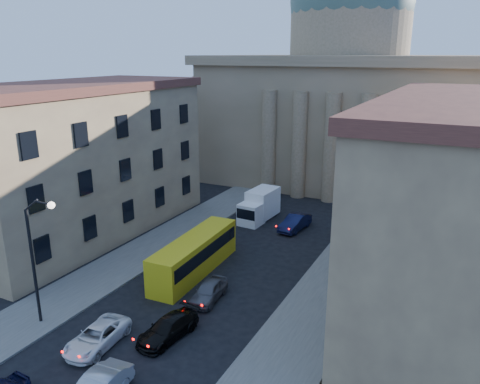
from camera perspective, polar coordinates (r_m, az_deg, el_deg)
name	(u,v)px	position (r m, az deg, el deg)	size (l,w,h in m)	color
sidewalk_left	(127,261)	(41.80, -13.58, -8.23)	(5.00, 60.00, 0.15)	#55534E
sidewalk_right	(318,308)	(34.35, 9.46, -13.74)	(5.00, 60.00, 0.15)	#55534E
church	(345,93)	(68.33, 12.66, 11.65)	(68.02, 28.76, 36.60)	#766548
building_left	(80,159)	(47.89, -18.96, 3.79)	(11.60, 26.60, 14.70)	tan
building_right	(467,210)	(34.04, 25.93, -1.99)	(11.60, 26.60, 14.70)	tan
street_lamp	(37,251)	(32.38, -23.50, -6.63)	(2.62, 0.44, 8.83)	black
car_left_mid	(97,337)	(31.16, -17.01, -16.50)	(2.17, 4.71, 1.31)	white
car_right_mid	(168,328)	(30.96, -8.76, -16.10)	(1.88, 4.61, 1.34)	black
car_right_far	(209,291)	(34.78, -3.83, -11.94)	(1.66, 4.12, 1.40)	#4F4E53
car_right_distant	(295,223)	(47.88, 6.72, -3.72)	(1.63, 4.68, 1.54)	black
city_bus	(195,254)	(38.54, -5.54, -7.51)	(2.86, 10.70, 2.99)	gold
box_truck	(259,206)	(50.24, 2.37, -1.74)	(2.66, 5.94, 3.18)	white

